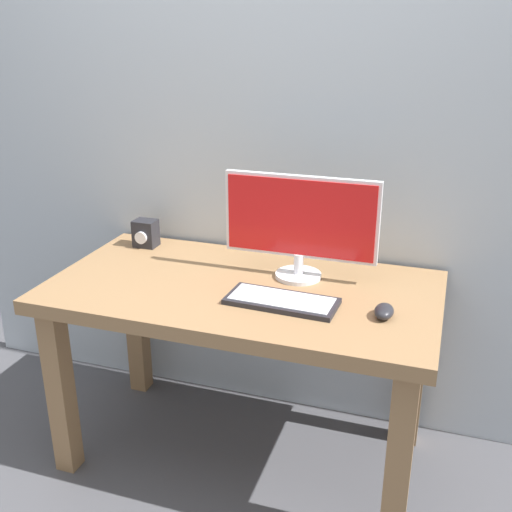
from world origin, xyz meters
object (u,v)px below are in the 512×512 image
monitor (300,223)px  mouse (384,311)px  keyboard_primary (282,301)px  desk (243,313)px  audio_controller (146,233)px

monitor → mouse: size_ratio=5.72×
monitor → keyboard_primary: size_ratio=1.48×
desk → audio_controller: bearing=154.0°
audio_controller → monitor: bearing=-9.1°
audio_controller → desk: bearing=-26.0°
keyboard_primary → mouse: mouse is taller
desk → monitor: bearing=39.9°
desk → monitor: (0.17, 0.14, 0.32)m
desk → mouse: mouse is taller
desk → audio_controller: audio_controller is taller
monitor → mouse: (0.34, -0.24, -0.19)m
mouse → audio_controller: audio_controller is taller
desk → monitor: 0.39m
desk → mouse: 0.54m
keyboard_primary → mouse: bearing=1.3°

